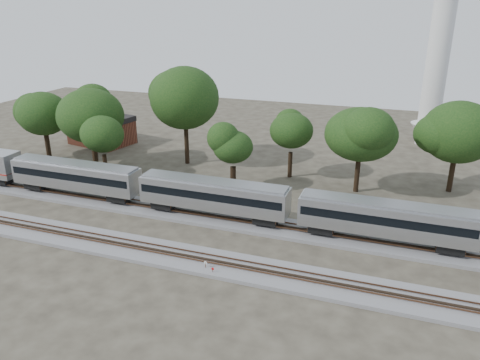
% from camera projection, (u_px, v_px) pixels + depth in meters
% --- Properties ---
extents(ground, '(160.00, 160.00, 0.00)m').
position_uv_depth(ground, '(181.00, 239.00, 53.23)').
color(ground, '#383328').
rests_on(ground, ground).
extents(track_far, '(160.00, 5.00, 0.73)m').
position_uv_depth(track_far, '(202.00, 216.00, 58.44)').
color(track_far, slate).
rests_on(track_far, ground).
extents(track_near, '(160.00, 5.00, 0.73)m').
position_uv_depth(track_near, '(164.00, 254.00, 49.63)').
color(track_near, slate).
rests_on(track_near, ground).
extents(train, '(137.29, 3.35, 4.94)m').
position_uv_depth(train, '(387.00, 218.00, 50.50)').
color(train, '#B4B7BC').
rests_on(train, ground).
extents(switch_stand_red, '(0.28, 0.05, 0.89)m').
position_uv_depth(switch_stand_red, '(213.00, 270.00, 45.84)').
color(switch_stand_red, '#512D19').
rests_on(switch_stand_red, ground).
extents(switch_stand_white, '(0.35, 0.09, 1.10)m').
position_uv_depth(switch_stand_white, '(206.00, 265.00, 46.57)').
color(switch_stand_white, '#512D19').
rests_on(switch_stand_white, ground).
extents(switch_lever, '(0.58, 0.47, 0.30)m').
position_uv_depth(switch_lever, '(205.00, 271.00, 46.54)').
color(switch_lever, '#512D19').
rests_on(switch_lever, ground).
extents(brick_building, '(12.29, 9.78, 5.27)m').
position_uv_depth(brick_building, '(102.00, 130.00, 88.33)').
color(brick_building, brown).
rests_on(brick_building, ground).
extents(tree_0, '(8.01, 8.01, 11.29)m').
position_uv_depth(tree_0, '(43.00, 114.00, 77.71)').
color(tree_0, black).
rests_on(tree_0, ground).
extents(tree_1, '(8.62, 8.62, 12.16)m').
position_uv_depth(tree_1, '(91.00, 116.00, 73.63)').
color(tree_1, black).
rests_on(tree_1, ground).
extents(tree_2, '(7.05, 7.05, 9.94)m').
position_uv_depth(tree_2, '(102.00, 134.00, 69.20)').
color(tree_2, black).
rests_on(tree_2, ground).
extents(tree_3, '(11.14, 11.14, 15.70)m').
position_uv_depth(tree_3, '(185.00, 98.00, 74.35)').
color(tree_3, black).
rests_on(tree_3, ground).
extents(tree_4, '(6.47, 6.47, 9.12)m').
position_uv_depth(tree_4, '(233.00, 147.00, 65.06)').
color(tree_4, black).
rests_on(tree_4, ground).
extents(tree_5, '(7.46, 7.46, 10.52)m').
position_uv_depth(tree_5, '(291.00, 131.00, 69.52)').
color(tree_5, black).
rests_on(tree_5, ground).
extents(tree_6, '(8.53, 8.53, 12.02)m').
position_uv_depth(tree_6, '(361.00, 134.00, 63.60)').
color(tree_6, black).
rests_on(tree_6, ground).
extents(tree_7, '(8.80, 8.80, 12.41)m').
position_uv_depth(tree_7, '(459.00, 132.00, 63.54)').
color(tree_7, black).
rests_on(tree_7, ground).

